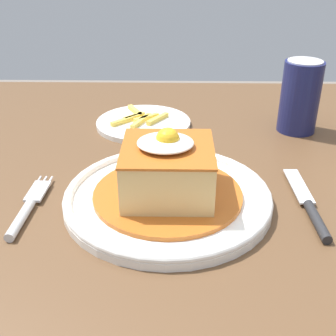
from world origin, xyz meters
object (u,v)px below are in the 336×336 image
(fork, at_px, (26,210))
(main_plate, at_px, (168,197))
(knife, at_px, (311,210))
(side_plate_fries, at_px, (143,123))
(soda_can, at_px, (300,97))

(fork, bearing_deg, main_plate, 9.34)
(knife, height_order, side_plate_fries, side_plate_fries)
(fork, height_order, side_plate_fries, side_plate_fries)
(soda_can, height_order, side_plate_fries, soda_can)
(main_plate, distance_m, soda_can, 0.33)
(main_plate, bearing_deg, soda_can, 47.46)
(knife, relative_size, side_plate_fries, 0.97)
(main_plate, bearing_deg, knife, -7.35)
(main_plate, xyz_separation_m, fork, (-0.17, -0.03, -0.00))
(fork, xyz_separation_m, soda_can, (0.40, 0.27, 0.06))
(main_plate, relative_size, knife, 1.61)
(main_plate, xyz_separation_m, side_plate_fries, (-0.05, 0.26, -0.00))
(knife, relative_size, soda_can, 1.33)
(main_plate, bearing_deg, fork, -170.66)
(knife, bearing_deg, side_plate_fries, 128.95)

